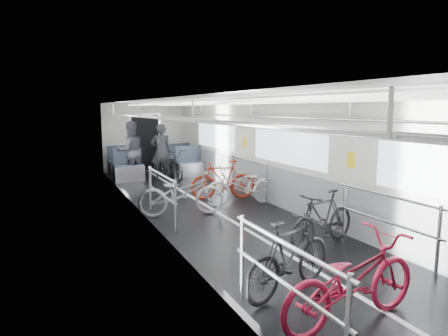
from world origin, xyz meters
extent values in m
cube|color=black|center=(0.00, 0.00, 0.00)|extent=(3.00, 14.00, 0.01)
cube|color=white|center=(0.00, 0.00, 2.40)|extent=(3.00, 14.00, 0.02)
cube|color=silver|center=(-1.50, 0.00, 1.20)|extent=(0.02, 14.00, 2.40)
cube|color=silver|center=(1.50, 0.00, 1.20)|extent=(0.02, 14.00, 2.40)
cube|color=silver|center=(0.00, 7.00, 1.20)|extent=(3.00, 0.02, 2.40)
cube|color=white|center=(0.00, 0.00, 0.01)|extent=(0.08, 13.80, 0.01)
cube|color=gray|center=(-1.47, 0.00, 0.45)|extent=(0.01, 13.90, 0.90)
cube|color=gray|center=(1.47, 0.00, 0.45)|extent=(0.01, 13.90, 0.90)
cube|color=white|center=(-1.47, 0.00, 1.40)|extent=(0.01, 10.80, 0.75)
cube|color=white|center=(1.47, 0.00, 1.40)|extent=(0.01, 10.80, 0.75)
cube|color=white|center=(-0.55, 0.00, 2.34)|extent=(0.14, 13.40, 0.05)
cube|color=white|center=(0.55, 0.00, 2.34)|extent=(0.14, 13.40, 0.05)
cube|color=black|center=(0.00, 6.94, 1.00)|extent=(0.95, 0.10, 2.00)
imported|color=#B11537|center=(-0.52, -4.30, 0.48)|extent=(1.88, 0.80, 0.96)
imported|color=black|center=(-0.71, -3.45, 0.47)|extent=(1.62, 0.91, 0.94)
imported|color=#A2A2A6|center=(-0.78, 0.49, 0.47)|extent=(1.89, 0.94, 0.95)
imported|color=black|center=(0.72, -2.25, 0.46)|extent=(1.58, 0.78, 0.92)
imported|color=#B9B9BF|center=(0.78, 0.77, 0.47)|extent=(1.83, 0.77, 0.94)
imported|color=maroon|center=(0.64, 1.53, 0.48)|extent=(1.67, 0.83, 0.97)
imported|color=black|center=(0.27, 4.80, 0.49)|extent=(0.87, 1.92, 0.97)
imported|color=black|center=(-0.02, 4.80, 0.88)|extent=(0.73, 0.57, 1.76)
imported|color=#33313A|center=(-0.89, 5.18, 0.92)|extent=(0.98, 0.82, 1.83)
camera|label=1|loc=(-3.32, -7.30, 2.23)|focal=32.00mm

